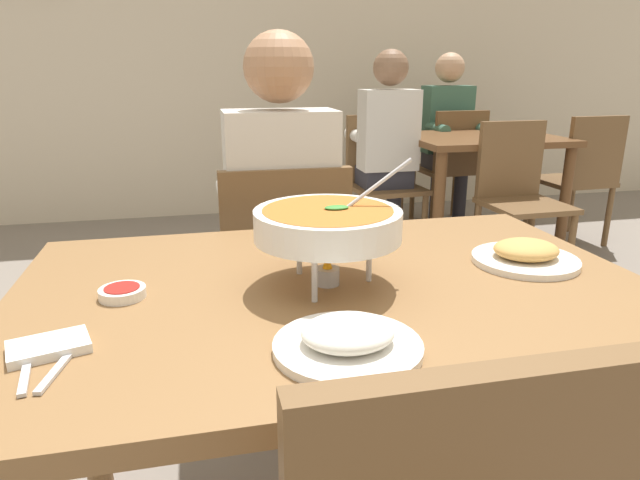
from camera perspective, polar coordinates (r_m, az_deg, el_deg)
The scene contains 19 objects.
cafe_rear_partition at distance 4.76m, azimuth -10.19°, elevation 20.69°, with size 10.00×0.10×3.00m, color beige.
dining_table_main at distance 1.21m, azimuth 1.60°, elevation -9.31°, with size 1.32×0.89×0.76m.
chair_diner_main at distance 1.92m, azimuth -3.85°, elevation -3.66°, with size 0.44×0.44×0.90m.
diner_main at distance 1.88m, azimuth -4.16°, elevation 3.41°, with size 0.40×0.45×1.31m.
curry_bowl at distance 1.11m, azimuth 0.84°, elevation 1.54°, with size 0.33×0.30×0.26m.
rice_plate at distance 0.89m, azimuth 2.88°, elevation -10.22°, with size 0.24×0.24×0.06m.
appetizer_plate at distance 1.36m, azimuth 20.41°, elevation -1.44°, with size 0.24×0.24×0.06m.
sauce_dish at distance 1.16m, azimuth -19.69°, elevation -5.08°, with size 0.09×0.09×0.02m.
napkin_folded at distance 0.99m, azimuth -26.16°, elevation -9.84°, with size 0.12×0.08×0.02m, color white.
fork_utensil at distance 0.96m, azimuth -27.95°, elevation -11.41°, with size 0.01×0.17×0.01m, color silver.
spoon_utensil at distance 0.95m, azimuth -24.98°, elevation -11.36°, with size 0.01×0.17×0.01m, color silver.
dining_table_far at distance 3.92m, azimuth 16.18°, elevation 8.26°, with size 1.00×0.80×0.76m.
chair_bg_left at distance 4.40m, azimuth 13.49°, elevation 7.84°, with size 0.46×0.46×0.90m.
chair_bg_middle at distance 3.77m, azimuth 6.31°, elevation 6.68°, with size 0.48×0.48×0.90m.
chair_bg_right at distance 4.19m, azimuth 5.63°, elevation 7.78°, with size 0.46×0.46×0.90m.
chair_bg_corner at distance 4.22m, azimuth 25.33°, elevation 6.27°, with size 0.46×0.46×0.90m.
chair_bg_window at distance 3.48m, azimuth 19.69°, elevation 4.91°, with size 0.45×0.45×0.90m.
patron_bg_left at distance 4.44m, azimuth 13.05°, elevation 11.03°, with size 0.40×0.45×1.31m.
patron_bg_middle at distance 3.65m, azimuth 6.83°, elevation 10.07°, with size 0.40×0.45×1.31m.
Camera 1 is at (-0.27, -1.04, 1.20)m, focal length 31.06 mm.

